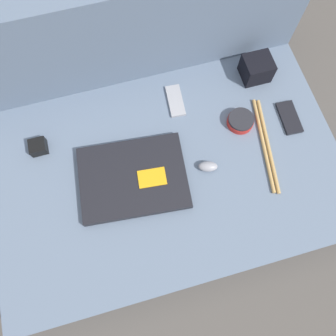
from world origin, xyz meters
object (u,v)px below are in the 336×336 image
(computer_mouse, at_px, (208,166))
(phone_black, at_px, (175,101))
(laptop, at_px, (133,178))
(camera_pouch, at_px, (257,68))
(speaker_puck, at_px, (241,121))
(charger_brick, at_px, (38,147))
(phone_silver, at_px, (289,118))

(computer_mouse, xyz_separation_m, phone_black, (-0.03, 0.27, -0.01))
(laptop, distance_m, camera_pouch, 0.59)
(speaker_puck, distance_m, camera_pouch, 0.21)
(speaker_puck, xyz_separation_m, phone_black, (-0.19, 0.14, -0.01))
(computer_mouse, bearing_deg, phone_black, 113.04)
(speaker_puck, relative_size, phone_black, 0.71)
(laptop, bearing_deg, computer_mouse, -0.47)
(speaker_puck, bearing_deg, laptop, -165.84)
(camera_pouch, relative_size, charger_brick, 1.83)
(laptop, distance_m, computer_mouse, 0.25)
(phone_silver, distance_m, charger_brick, 0.87)
(laptop, height_order, phone_black, laptop)
(phone_silver, relative_size, camera_pouch, 1.29)
(computer_mouse, xyz_separation_m, charger_brick, (-0.53, 0.22, 0.00))
(computer_mouse, xyz_separation_m, speaker_puck, (0.16, 0.13, 0.00))
(speaker_puck, bearing_deg, camera_pouch, 55.72)
(speaker_puck, relative_size, phone_silver, 0.71)
(camera_pouch, height_order, charger_brick, camera_pouch)
(phone_silver, xyz_separation_m, charger_brick, (-0.86, 0.12, 0.01))
(speaker_puck, height_order, camera_pouch, camera_pouch)
(speaker_puck, xyz_separation_m, charger_brick, (-0.69, 0.09, 0.00))
(camera_pouch, bearing_deg, charger_brick, -174.13)
(computer_mouse, distance_m, phone_silver, 0.35)
(speaker_puck, bearing_deg, phone_black, 143.53)
(laptop, height_order, camera_pouch, camera_pouch)
(phone_black, bearing_deg, laptop, -126.34)
(computer_mouse, relative_size, charger_brick, 1.31)
(speaker_puck, bearing_deg, computer_mouse, -141.17)
(laptop, relative_size, camera_pouch, 3.70)
(computer_mouse, bearing_deg, laptop, -170.07)
(laptop, height_order, phone_silver, laptop)
(laptop, bearing_deg, speaker_puck, 19.78)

